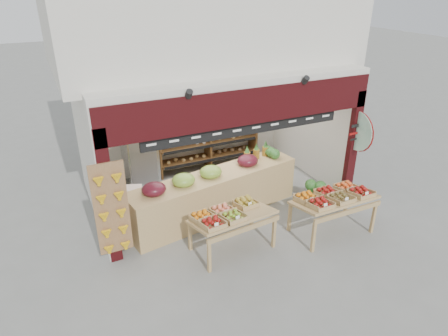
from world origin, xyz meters
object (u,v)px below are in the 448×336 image
back_shelving (208,129)px  refrigerator (139,147)px  display_table_right (334,197)px  display_table_left (227,216)px  watermelon_pile (319,194)px  mid_counter (215,193)px  cardboard_stack (144,203)px

back_shelving → refrigerator: (-1.93, -0.15, -0.12)m
refrigerator → display_table_right: bearing=-54.2°
display_table_left → watermelon_pile: (2.77, 0.74, -0.58)m
refrigerator → mid_counter: size_ratio=0.49×
back_shelving → display_table_left: bearing=-107.6°
mid_counter → watermelon_pile: size_ratio=5.54×
mid_counter → display_table_right: 2.54m
back_shelving → display_table_left: back_shelving is taller
display_table_left → watermelon_pile: 2.92m
cardboard_stack → mid_counter: (1.42, -0.76, 0.30)m
display_table_right → back_shelving: bearing=105.0°
back_shelving → refrigerator: 1.94m
back_shelving → watermelon_pile: (1.62, -2.90, -0.92)m
back_shelving → cardboard_stack: 2.92m
display_table_right → watermelon_pile: display_table_right is taller
watermelon_pile → mid_counter: bearing=168.0°
refrigerator → cardboard_stack: bearing=-105.3°
back_shelving → watermelon_pile: back_shelving is taller
cardboard_stack → display_table_left: bearing=-61.1°
cardboard_stack → mid_counter: bearing=-28.3°
back_shelving → watermelon_pile: size_ratio=3.92×
refrigerator → mid_counter: (1.08, -2.22, -0.45)m
refrigerator → mid_counter: bearing=-66.3°
display_table_right → refrigerator: bearing=128.0°
mid_counter → watermelon_pile: (2.47, -0.53, -0.35)m
cardboard_stack → mid_counter: mid_counter is taller
mid_counter → display_table_left: mid_counter is taller
watermelon_pile → refrigerator: bearing=142.3°
mid_counter → display_table_left: (-0.30, -1.26, 0.23)m
back_shelving → mid_counter: (-0.86, -2.37, -0.57)m
display_table_left → display_table_right: 2.26m
cardboard_stack → display_table_right: bearing=-35.6°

